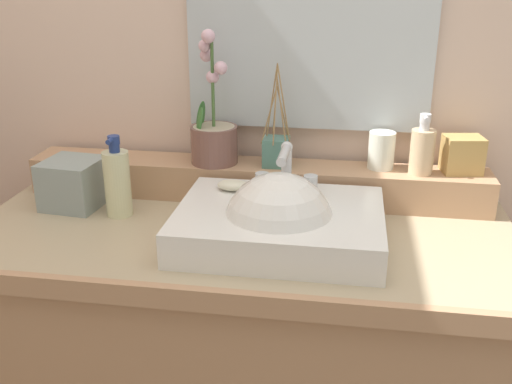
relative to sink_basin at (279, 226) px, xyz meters
name	(u,v)px	position (x,y,z in m)	size (l,w,h in m)	color
wall_back	(266,23)	(-0.09, 0.43, 0.37)	(2.78, 0.20, 2.50)	beige
vanity_cabinet	(242,383)	(-0.09, 0.05, -0.46)	(1.21, 0.55, 0.84)	tan
back_ledge	(255,181)	(-0.09, 0.25, 0.01)	(1.14, 0.12, 0.09)	tan
sink_basin	(279,226)	(0.00, 0.00, 0.00)	(0.43, 0.33, 0.26)	white
soap_bar	(233,185)	(-0.12, 0.10, 0.05)	(0.07, 0.04, 0.02)	beige
potted_plant	(214,134)	(-0.19, 0.25, 0.12)	(0.12, 0.12, 0.33)	brown
soap_dispenser	(422,150)	(0.31, 0.24, 0.11)	(0.06, 0.06, 0.14)	beige
tumbler_cup	(381,150)	(0.21, 0.27, 0.10)	(0.06, 0.06, 0.09)	white
reed_diffuser	(276,150)	(-0.04, 0.25, 0.09)	(0.07, 0.09, 0.25)	slate
trinket_box	(462,155)	(0.40, 0.27, 0.09)	(0.09, 0.07, 0.09)	tan
lotion_bottle	(117,182)	(-0.39, 0.09, 0.04)	(0.06, 0.06, 0.19)	beige
tissue_box	(73,183)	(-0.52, 0.13, 0.02)	(0.13, 0.13, 0.12)	#8A9996
mirror	(310,10)	(0.03, 0.32, 0.41)	(0.59, 0.02, 0.57)	silver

